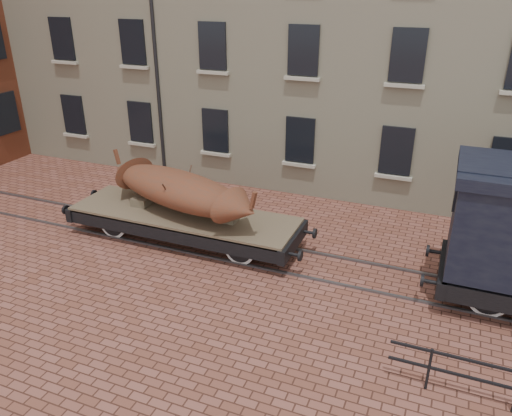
% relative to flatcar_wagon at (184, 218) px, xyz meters
% --- Properties ---
extents(ground, '(90.00, 90.00, 0.00)m').
position_rel_flatcar_wagon_xyz_m(ground, '(4.71, 0.00, -0.77)').
color(ground, brown).
extents(rail_track, '(30.00, 1.52, 0.06)m').
position_rel_flatcar_wagon_xyz_m(rail_track, '(4.71, 0.00, -0.74)').
color(rail_track, '#59595E').
rests_on(rail_track, ground).
extents(flatcar_wagon, '(8.19, 2.22, 1.24)m').
position_rel_flatcar_wagon_xyz_m(flatcar_wagon, '(0.00, 0.00, 0.00)').
color(flatcar_wagon, brown).
rests_on(flatcar_wagon, ground).
extents(iron_boat, '(6.03, 3.10, 1.48)m').
position_rel_flatcar_wagon_xyz_m(iron_boat, '(-0.12, -0.00, 0.97)').
color(iron_boat, maroon).
rests_on(iron_boat, flatcar_wagon).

